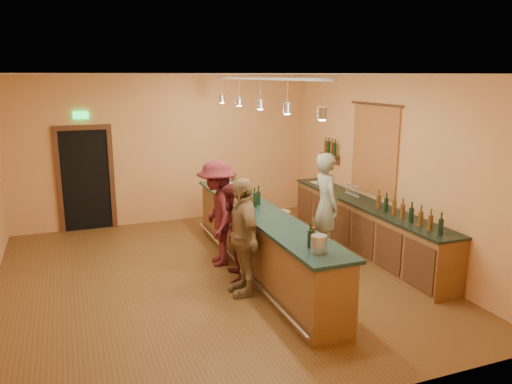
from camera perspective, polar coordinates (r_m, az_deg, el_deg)
name	(u,v)px	position (r m, az deg, el deg)	size (l,w,h in m)	color
floor	(212,278)	(8.18, -5.04, -9.75)	(7.00, 7.00, 0.00)	brown
ceiling	(208,74)	(7.54, -5.54, 13.26)	(6.50, 7.00, 0.02)	silver
wall_back	(166,150)	(11.06, -10.26, 4.77)	(6.50, 0.02, 3.20)	#E39155
wall_front	(317,256)	(4.56, 6.93, -7.25)	(6.50, 0.02, 3.20)	#E39155
wall_right	(387,167)	(9.12, 14.80, 2.76)	(0.02, 7.00, 3.20)	#E39155
doorway	(86,177)	(10.94, -18.90, 1.64)	(1.15, 0.09, 2.48)	black
tapestry	(374,150)	(9.39, 13.37, 4.68)	(0.03, 1.40, 1.60)	maroon
bottle_shelf	(331,149)	(10.64, 8.52, 4.86)	(0.17, 0.55, 0.54)	#432614
back_counter	(365,226)	(9.36, 12.36, -3.86)	(0.60, 4.55, 1.27)	brown
tasting_bar	(260,236)	(8.22, 0.46, -5.08)	(0.73, 5.10, 1.38)	brown
pendant_track	(260,89)	(7.81, 0.50, 11.72)	(0.11, 4.60, 0.50)	silver
bartender	(326,206)	(8.85, 8.02, -1.58)	(0.69, 0.45, 1.89)	gray
customer_a	(232,233)	(7.78, -2.71, -4.74)	(0.77, 0.60, 1.58)	#59191E
customer_b	(243,237)	(7.32, -1.54, -5.12)	(1.03, 0.43, 1.76)	#997A51
customer_c	(217,213)	(8.48, -4.42, -2.42)	(1.17, 0.67, 1.81)	#59191E
bar_stool	(280,219)	(9.23, 2.81, -3.07)	(0.36, 0.36, 0.75)	#A18048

